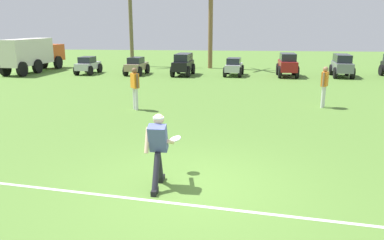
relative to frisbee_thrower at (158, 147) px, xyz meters
name	(u,v)px	position (x,y,z in m)	size (l,w,h in m)	color
ground_plane	(194,186)	(0.68, 0.06, -0.80)	(80.00, 80.00, 0.00)	#527B30
field_line_paint	(189,205)	(0.68, -0.76, -0.80)	(21.92, 0.08, 0.01)	white
frisbee_thrower	(158,147)	(0.00, 0.00, 0.00)	(0.48, 1.08, 1.43)	#23232D
frisbee_in_flight	(175,139)	(0.22, 0.78, -0.07)	(0.34, 0.34, 0.10)	white
teammate_near_sideline	(135,85)	(-2.13, 6.61, 0.14)	(0.37, 0.42, 1.56)	silver
teammate_midfield	(324,83)	(4.90, 7.74, 0.14)	(0.33, 0.47, 1.56)	silver
parked_car_slot_a	(88,65)	(-7.78, 16.65, -0.24)	(1.18, 2.24, 1.10)	#B7BABF
parked_car_slot_b	(136,66)	(-4.58, 16.60, -0.24)	(1.28, 2.28, 1.10)	#998466
parked_car_slot_c	(183,64)	(-1.59, 16.58, -0.08)	(1.32, 2.47, 1.34)	black
parked_car_slot_d	(234,67)	(1.56, 16.68, -0.24)	(1.32, 2.29, 1.10)	#B7BABF
parked_car_slot_e	(287,64)	(4.80, 16.62, -0.06)	(1.24, 2.38, 1.40)	maroon
parked_car_slot_f	(342,65)	(8.07, 16.83, -0.08)	(1.37, 2.49, 1.34)	slate
box_truck	(33,53)	(-11.71, 17.24, 0.43)	(1.76, 5.97, 2.20)	#CC4C19
palm_tree_far_left	(130,5)	(-6.19, 21.67, 3.69)	(3.60, 3.52, 7.46)	brown
palm_tree_left_of_centre	(211,9)	(-0.13, 20.72, 3.36)	(3.14, 3.11, 7.02)	brown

